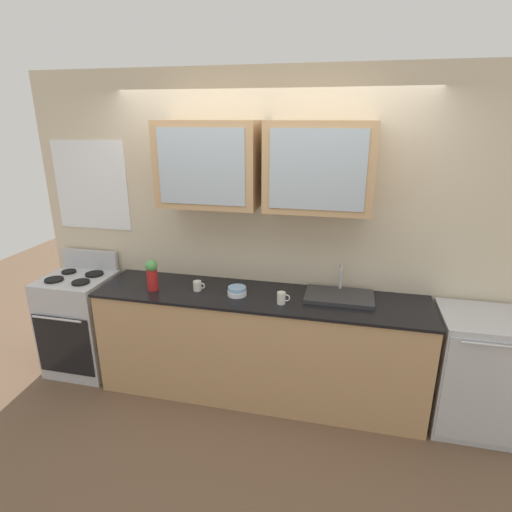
{
  "coord_description": "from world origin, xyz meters",
  "views": [
    {
      "loc": [
        0.66,
        -2.98,
        2.29
      ],
      "look_at": [
        -0.03,
        0.0,
        1.26
      ],
      "focal_mm": 28.96,
      "sensor_mm": 36.0,
      "label": 1
    }
  ],
  "objects_px": {
    "bowl_stack": "(237,291)",
    "sink_faucet": "(339,296)",
    "stove_range": "(82,323)",
    "cup_near_sink": "(282,298)",
    "dishwasher": "(476,372)",
    "vase": "(152,274)",
    "cup_near_bowls": "(198,286)"
  },
  "relations": [
    {
      "from": "bowl_stack",
      "to": "sink_faucet",
      "type": "bearing_deg",
      "value": 8.83
    },
    {
      "from": "stove_range",
      "to": "bowl_stack",
      "type": "bearing_deg",
      "value": -1.34
    },
    {
      "from": "bowl_stack",
      "to": "cup_near_sink",
      "type": "height_order",
      "value": "cup_near_sink"
    },
    {
      "from": "cup_near_sink",
      "to": "dishwasher",
      "type": "height_order",
      "value": "cup_near_sink"
    },
    {
      "from": "vase",
      "to": "cup_near_bowls",
      "type": "bearing_deg",
      "value": 10.62
    },
    {
      "from": "dishwasher",
      "to": "sink_faucet",
      "type": "bearing_deg",
      "value": 174.89
    },
    {
      "from": "bowl_stack",
      "to": "cup_near_bowls",
      "type": "bearing_deg",
      "value": 177.52
    },
    {
      "from": "stove_range",
      "to": "cup_near_bowls",
      "type": "xyz_separation_m",
      "value": [
        1.18,
        -0.02,
        0.49
      ]
    },
    {
      "from": "vase",
      "to": "dishwasher",
      "type": "distance_m",
      "value": 2.64
    },
    {
      "from": "vase",
      "to": "cup_near_bowls",
      "type": "height_order",
      "value": "vase"
    },
    {
      "from": "cup_near_sink",
      "to": "cup_near_bowls",
      "type": "bearing_deg",
      "value": 172.61
    },
    {
      "from": "sink_faucet",
      "to": "vase",
      "type": "distance_m",
      "value": 1.53
    },
    {
      "from": "stove_range",
      "to": "bowl_stack",
      "type": "relative_size",
      "value": 7.08
    },
    {
      "from": "cup_near_bowls",
      "to": "dishwasher",
      "type": "xyz_separation_m",
      "value": [
        2.2,
        0.02,
        -0.5
      ]
    },
    {
      "from": "stove_range",
      "to": "vase",
      "type": "relative_size",
      "value": 4.2
    },
    {
      "from": "bowl_stack",
      "to": "dishwasher",
      "type": "distance_m",
      "value": 1.92
    },
    {
      "from": "cup_near_sink",
      "to": "sink_faucet",
      "type": "bearing_deg",
      "value": 25.38
    },
    {
      "from": "bowl_stack",
      "to": "stove_range",
      "type": "bearing_deg",
      "value": 178.66
    },
    {
      "from": "vase",
      "to": "cup_near_sink",
      "type": "distance_m",
      "value": 1.09
    },
    {
      "from": "vase",
      "to": "dishwasher",
      "type": "xyz_separation_m",
      "value": [
        2.57,
        0.09,
        -0.6
      ]
    },
    {
      "from": "stove_range",
      "to": "vase",
      "type": "bearing_deg",
      "value": -6.33
    },
    {
      "from": "vase",
      "to": "cup_near_bowls",
      "type": "xyz_separation_m",
      "value": [
        0.37,
        0.07,
        -0.1
      ]
    },
    {
      "from": "stove_range",
      "to": "cup_near_sink",
      "type": "xyz_separation_m",
      "value": [
        1.9,
        -0.11,
        0.5
      ]
    },
    {
      "from": "bowl_stack",
      "to": "dishwasher",
      "type": "relative_size",
      "value": 0.17
    },
    {
      "from": "cup_near_bowls",
      "to": "bowl_stack",
      "type": "bearing_deg",
      "value": -2.48
    },
    {
      "from": "sink_faucet",
      "to": "bowl_stack",
      "type": "xyz_separation_m",
      "value": [
        -0.81,
        -0.13,
        0.01
      ]
    },
    {
      "from": "vase",
      "to": "cup_near_sink",
      "type": "relative_size",
      "value": 2.57
    },
    {
      "from": "bowl_stack",
      "to": "cup_near_sink",
      "type": "bearing_deg",
      "value": -11.75
    },
    {
      "from": "sink_faucet",
      "to": "vase",
      "type": "height_order",
      "value": "vase"
    },
    {
      "from": "sink_faucet",
      "to": "bowl_stack",
      "type": "distance_m",
      "value": 0.82
    },
    {
      "from": "cup_near_sink",
      "to": "dishwasher",
      "type": "relative_size",
      "value": 0.11
    },
    {
      "from": "cup_near_bowls",
      "to": "dishwasher",
      "type": "distance_m",
      "value": 2.26
    }
  ]
}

